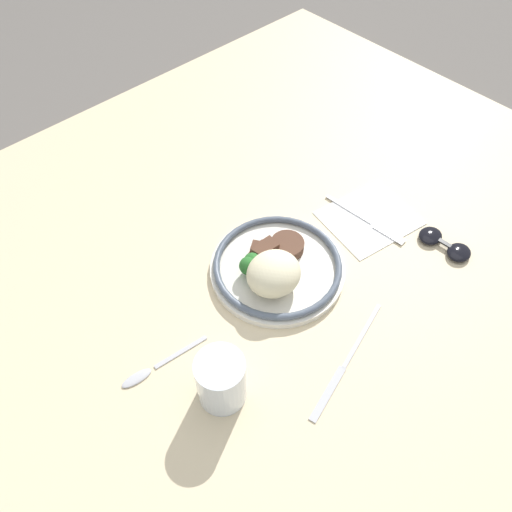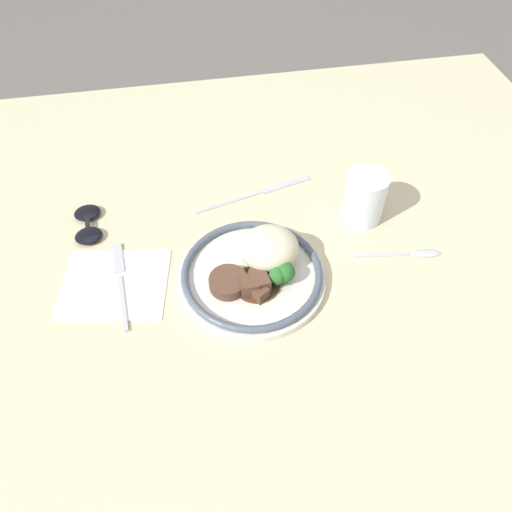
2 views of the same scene
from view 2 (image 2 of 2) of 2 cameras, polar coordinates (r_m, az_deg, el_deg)
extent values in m
plane|color=#5B5651|center=(0.84, -0.95, -4.81)|extent=(8.00, 8.00, 0.00)
cube|color=beige|center=(0.83, -0.96, -4.10)|extent=(1.48, 1.29, 0.03)
cube|color=white|center=(0.84, -15.85, -3.05)|extent=(0.19, 0.17, 0.00)
cylinder|color=silver|center=(0.81, -0.48, -2.43)|extent=(0.24, 0.24, 0.01)
torus|color=#4C5666|center=(0.80, -0.48, -1.89)|extent=(0.23, 0.23, 0.01)
ellipsoid|color=beige|center=(0.80, 1.53, 0.91)|extent=(0.10, 0.09, 0.07)
cylinder|color=brown|center=(0.79, -3.19, -3.03)|extent=(0.06, 0.06, 0.02)
cylinder|color=#51331E|center=(0.79, 0.08, -3.21)|extent=(0.08, 0.08, 0.00)
cube|color=brown|center=(0.79, 0.25, -1.90)|extent=(0.04, 0.04, 0.03)
cube|color=brown|center=(0.78, -0.75, -3.47)|extent=(0.03, 0.03, 0.03)
cube|color=brown|center=(0.78, 0.41, -3.19)|extent=(0.03, 0.03, 0.03)
cube|color=brown|center=(0.77, 0.47, -4.28)|extent=(0.03, 0.03, 0.02)
cylinder|color=#568442|center=(0.80, 3.26, -2.66)|extent=(0.01, 0.01, 0.01)
sphere|color=#286628|center=(0.78, 3.32, -1.85)|extent=(0.03, 0.03, 0.03)
cylinder|color=#568442|center=(0.81, 1.88, -1.20)|extent=(0.01, 0.01, 0.01)
sphere|color=#286628|center=(0.80, 1.92, -0.33)|extent=(0.03, 0.03, 0.03)
cylinder|color=#568442|center=(0.81, 2.15, -1.17)|extent=(0.02, 0.02, 0.02)
sphere|color=#286628|center=(0.79, 2.20, -0.03)|extent=(0.04, 0.04, 0.04)
cylinder|color=#568442|center=(0.79, 2.44, -3.01)|extent=(0.01, 0.01, 0.01)
sphere|color=#286628|center=(0.78, 2.48, -2.25)|extent=(0.03, 0.03, 0.03)
cylinder|color=orange|center=(0.92, 12.13, 5.80)|extent=(0.06, 0.06, 0.06)
cylinder|color=silver|center=(0.90, 12.30, 6.58)|extent=(0.07, 0.07, 0.09)
cube|color=#B7B7BC|center=(0.82, -14.97, -4.91)|extent=(0.02, 0.11, 0.00)
cube|color=#B7B7BC|center=(0.88, -15.49, -0.22)|extent=(0.02, 0.07, 0.00)
cube|color=#B7B7BC|center=(0.94, -2.76, 6.22)|extent=(0.13, 0.04, 0.00)
cube|color=#B7B7BC|center=(0.98, 3.44, 8.15)|extent=(0.10, 0.04, 0.00)
cube|color=#B7B7BC|center=(0.88, 14.09, 0.12)|extent=(0.09, 0.02, 0.00)
ellipsoid|color=#B7B7BC|center=(0.90, 18.88, 0.32)|extent=(0.05, 0.02, 0.01)
ellipsoid|color=black|center=(0.92, -18.58, 2.20)|extent=(0.05, 0.04, 0.01)
ellipsoid|color=black|center=(0.96, -18.72, 4.70)|extent=(0.05, 0.04, 0.01)
cube|color=black|center=(0.94, -18.68, 3.57)|extent=(0.01, 0.03, 0.00)
camera|label=1|loc=(0.99, 29.48, 50.05)|focal=35.00mm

